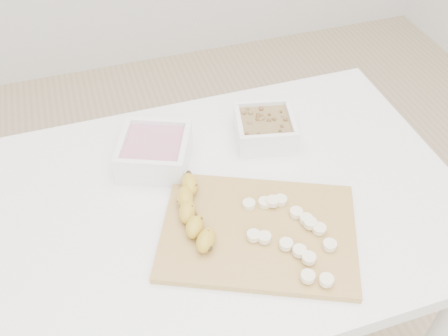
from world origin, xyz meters
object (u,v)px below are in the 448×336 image
object	(u,v)px
bowl_yogurt	(155,151)
cutting_board	(259,231)
bowl_granola	(265,128)
banana	(195,213)
table	(228,226)

from	to	relation	value
bowl_yogurt	cutting_board	size ratio (longest dim) A/B	0.52
bowl_granola	banana	xyz separation A→B (m)	(-0.23, -0.20, -0.00)
banana	table	bearing A→B (deg)	42.95
cutting_board	bowl_yogurt	bearing A→B (deg)	119.96
table	bowl_granola	world-z (taller)	bowl_granola
bowl_granola	cutting_board	world-z (taller)	bowl_granola
bowl_granola	cutting_board	size ratio (longest dim) A/B	0.42
table	cutting_board	world-z (taller)	cutting_board
table	cutting_board	size ratio (longest dim) A/B	2.63
bowl_granola	banana	size ratio (longest dim) A/B	0.81
cutting_board	banana	bearing A→B (deg)	150.31
table	banana	xyz separation A→B (m)	(-0.09, -0.05, 0.13)
bowl_yogurt	bowl_granola	xyz separation A→B (m)	(0.26, 0.00, -0.00)
bowl_granola	banana	bearing A→B (deg)	-138.66
bowl_granola	cutting_board	xyz separation A→B (m)	(-0.11, -0.26, -0.02)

